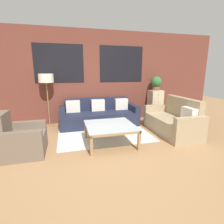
{
  "coord_description": "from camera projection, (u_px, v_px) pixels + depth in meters",
  "views": [
    {
      "loc": [
        -0.81,
        -3.07,
        1.58
      ],
      "look_at": [
        0.32,
        1.19,
        0.55
      ],
      "focal_mm": 28.0,
      "sensor_mm": 36.0,
      "label": 1
    }
  ],
  "objects": [
    {
      "name": "floor_lamp",
      "position": [
        46.0,
        81.0,
        4.84
      ],
      "size": [
        0.4,
        0.4,
        1.52
      ],
      "color": "olive",
      "rests_on": "ground_plane"
    },
    {
      "name": "couch_dark",
      "position": [
        99.0,
        116.0,
        5.25
      ],
      "size": [
        2.27,
        0.88,
        0.78
      ],
      "color": "#1E2338",
      "rests_on": "ground_plane"
    },
    {
      "name": "drawer_cabinet",
      "position": [
        155.0,
        105.0,
        5.89
      ],
      "size": [
        0.4,
        0.42,
        0.97
      ],
      "color": "#C6B793",
      "rests_on": "ground_plane"
    },
    {
      "name": "coffee_table",
      "position": [
        110.0,
        127.0,
        3.84
      ],
      "size": [
        1.05,
        1.05,
        0.44
      ],
      "color": "silver",
      "rests_on": "ground_plane"
    },
    {
      "name": "settee_vintage",
      "position": [
        173.0,
        122.0,
        4.51
      ],
      "size": [
        0.8,
        1.6,
        0.92
      ],
      "color": "tan",
      "rests_on": "ground_plane"
    },
    {
      "name": "rug",
      "position": [
        104.0,
        133.0,
        4.55
      ],
      "size": [
        2.29,
        1.71,
        0.0
      ],
      "color": "silver",
      "rests_on": "ground_plane"
    },
    {
      "name": "ground_plane",
      "position": [
        112.0,
        153.0,
        3.45
      ],
      "size": [
        16.0,
        16.0,
        0.0
      ],
      "primitive_type": "plane",
      "color": "#9E754C"
    },
    {
      "name": "potted_plant",
      "position": [
        156.0,
        83.0,
        5.72
      ],
      "size": [
        0.35,
        0.35,
        0.45
      ],
      "color": "brown",
      "rests_on": "drawer_cabinet"
    },
    {
      "name": "armchair_corner",
      "position": [
        21.0,
        140.0,
        3.37
      ],
      "size": [
        0.8,
        0.82,
        0.84
      ],
      "color": "#6B5B4C",
      "rests_on": "ground_plane"
    },
    {
      "name": "wall_back_brick",
      "position": [
        92.0,
        77.0,
        5.43
      ],
      "size": [
        8.4,
        0.09,
        2.8
      ],
      "color": "brown",
      "rests_on": "ground_plane"
    }
  ]
}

